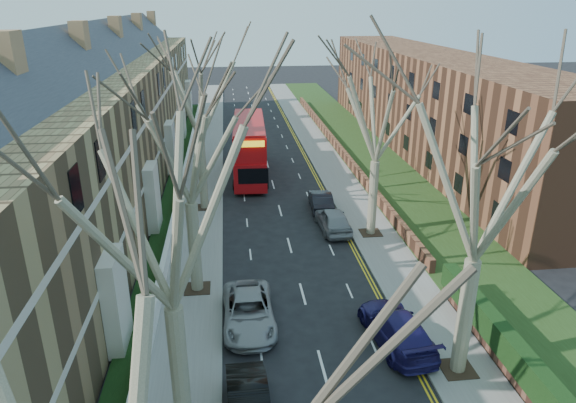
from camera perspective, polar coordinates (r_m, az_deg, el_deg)
name	(u,v)px	position (r m, az deg, el deg)	size (l,w,h in m)	color
pavement_left	(206,166)	(50.21, -9.15, 3.94)	(3.00, 102.00, 0.12)	slate
pavement_right	(328,162)	(51.06, 4.45, 4.45)	(3.00, 102.00, 0.12)	slate
terrace_left	(97,132)	(42.20, -20.44, 7.25)	(9.70, 78.00, 13.60)	brown
flats_right	(429,102)	(56.90, 15.42, 10.62)	(13.97, 54.00, 10.00)	brown
front_wall_left	(181,189)	(42.57, -11.75, 1.36)	(0.30, 78.00, 1.00)	white
grass_verge_right	(372,159)	(52.07, 9.34, 4.67)	(6.00, 102.00, 0.06)	#213613
tree_left_mid	(162,189)	(15.97, -13.81, 1.32)	(10.50, 10.50, 14.71)	#746C52
tree_left_far	(185,125)	(25.63, -11.32, 8.29)	(10.15, 10.15, 14.22)	#746C52
tree_left_dist	(197,83)	(37.35, -10.09, 12.89)	(10.50, 10.50, 14.71)	#746C52
tree_right_mid	(488,158)	(20.03, 21.38, 4.52)	(10.50, 10.50, 14.71)	#746C52
tree_right_far	(379,99)	(32.78, 10.11, 11.17)	(10.15, 10.15, 14.22)	#746C52
double_decker_bus	(250,149)	(46.49, -4.29, 5.80)	(3.32, 11.94, 4.92)	#A90C0F
car_left_far	(249,311)	(25.67, -4.39, -12.07)	(2.48, 5.37, 1.49)	gray
car_right_near	(397,328)	(24.91, 11.97, -13.57)	(2.20, 5.41, 1.57)	#1D1753
car_right_mid	(333,219)	(35.59, 5.01, -2.00)	(1.88, 4.68, 1.59)	gray
car_right_far	(321,201)	(39.02, 3.66, 0.08)	(1.54, 4.40, 1.45)	black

